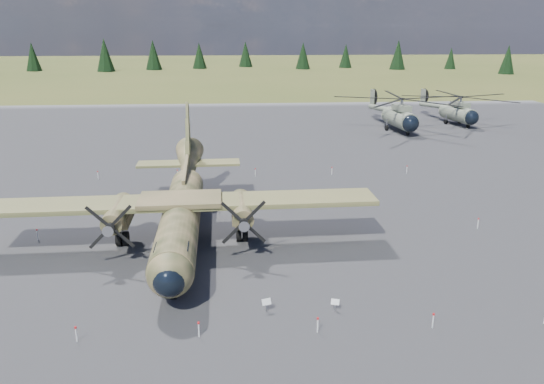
{
  "coord_description": "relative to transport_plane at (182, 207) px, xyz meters",
  "views": [
    {
      "loc": [
        -1.95,
        -36.89,
        14.95
      ],
      "look_at": [
        0.75,
        2.0,
        2.67
      ],
      "focal_mm": 35.0,
      "sensor_mm": 36.0,
      "label": 1
    }
  ],
  "objects": [
    {
      "name": "helicopter_mid",
      "position": [
        38.67,
        44.33,
        0.63
      ],
      "size": [
        21.09,
        22.59,
        4.56
      ],
      "rotation": [
        0.0,
        0.0,
        0.2
      ],
      "color": "gray",
      "rests_on": "ground"
    },
    {
      "name": "info_placard_left",
      "position": [
        5.43,
        -10.47,
        -2.08
      ],
      "size": [
        0.54,
        0.36,
        0.78
      ],
      "rotation": [
        0.0,
        0.0,
        0.32
      ],
      "color": "gray",
      "rests_on": "ground"
    },
    {
      "name": "ground",
      "position": [
        5.9,
        0.79,
        -2.6
      ],
      "size": [
        500.0,
        500.0,
        0.0
      ],
      "primitive_type": "plane",
      "color": "brown",
      "rests_on": "ground"
    },
    {
      "name": "helicopter_near",
      "position": [
        27.9,
        39.52,
        0.95
      ],
      "size": [
        21.63,
        24.18,
        5.0
      ],
      "rotation": [
        0.0,
        0.0,
        0.1
      ],
      "color": "gray",
      "rests_on": "ground"
    },
    {
      "name": "transport_plane",
      "position": [
        0.0,
        0.0,
        0.0
      ],
      "size": [
        27.4,
        24.92,
        9.05
      ],
      "rotation": [
        0.0,
        0.0,
        0.03
      ],
      "color": "#353A1F",
      "rests_on": "ground"
    },
    {
      "name": "barrier_fence",
      "position": [
        5.44,
        0.71,
        -2.09
      ],
      "size": [
        33.12,
        29.62,
        0.85
      ],
      "color": "silver",
      "rests_on": "ground"
    },
    {
      "name": "apron",
      "position": [
        5.9,
        10.79,
        -2.6
      ],
      "size": [
        120.0,
        120.0,
        0.04
      ],
      "primitive_type": "cube",
      "color": "slate",
      "rests_on": "ground"
    },
    {
      "name": "treeline",
      "position": [
        4.3,
        3.73,
        2.24
      ],
      "size": [
        336.22,
        343.31,
        10.97
      ],
      "color": "black",
      "rests_on": "ground"
    },
    {
      "name": "info_placard_right",
      "position": [
        9.18,
        -10.65,
        -2.13
      ],
      "size": [
        0.49,
        0.32,
        0.71
      ],
      "rotation": [
        0.0,
        0.0,
        -0.33
      ],
      "color": "gray",
      "rests_on": "ground"
    }
  ]
}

